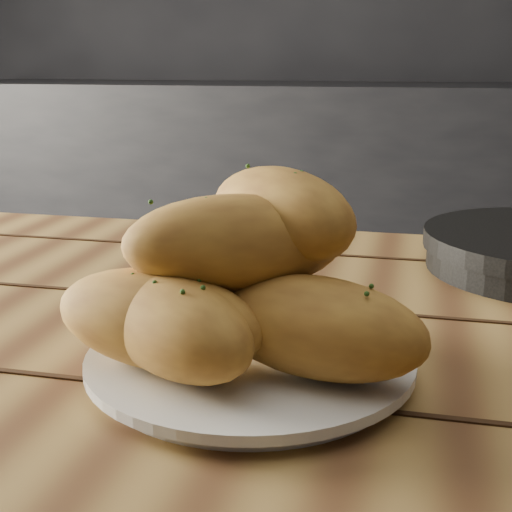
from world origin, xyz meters
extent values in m
cube|color=black|center=(0.00, 1.70, 0.45)|extent=(2.80, 0.60, 0.90)
cube|color=olive|center=(0.39, -0.37, 0.73)|extent=(1.44, 0.87, 0.04)
cylinder|color=silver|center=(0.27, -0.43, 0.76)|extent=(0.23, 0.23, 0.01)
cylinder|color=silver|center=(0.27, -0.43, 0.76)|extent=(0.25, 0.25, 0.01)
ellipsoid|color=gold|center=(0.21, -0.47, 0.80)|extent=(0.18, 0.11, 0.07)
ellipsoid|color=gold|center=(0.33, -0.46, 0.80)|extent=(0.18, 0.12, 0.07)
ellipsoid|color=gold|center=(0.27, -0.37, 0.80)|extent=(0.14, 0.18, 0.07)
ellipsoid|color=gold|center=(0.26, -0.44, 0.86)|extent=(0.18, 0.13, 0.07)
ellipsoid|color=gold|center=(0.29, -0.40, 0.87)|extent=(0.16, 0.16, 0.07)
ellipsoid|color=gold|center=(0.22, -0.47, 0.80)|extent=(0.18, 0.16, 0.07)
camera|label=1|loc=(0.39, -0.92, 0.99)|focal=50.00mm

